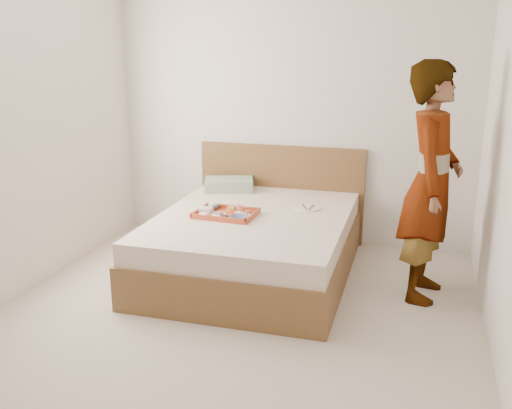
{
  "coord_description": "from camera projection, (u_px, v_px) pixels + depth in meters",
  "views": [
    {
      "loc": [
        1.2,
        -3.39,
        1.94
      ],
      "look_at": [
        -0.04,
        0.9,
        0.65
      ],
      "focal_mm": 39.97,
      "sensor_mm": 36.0,
      "label": 1
    }
  ],
  "objects": [
    {
      "name": "ground",
      "position": [
        226.0,
        328.0,
        3.99
      ],
      "size": [
        3.5,
        4.0,
        0.01
      ],
      "primitive_type": "cube",
      "color": "beige",
      "rests_on": "ground"
    },
    {
      "name": "wall_back",
      "position": [
        291.0,
        110.0,
        5.47
      ],
      "size": [
        3.5,
        0.01,
        2.6
      ],
      "primitive_type": "cube",
      "color": "silver",
      "rests_on": "ground"
    },
    {
      "name": "wall_front",
      "position": [
        12.0,
        252.0,
        1.78
      ],
      "size": [
        3.5,
        0.01,
        2.6
      ],
      "primitive_type": "cube",
      "color": "silver",
      "rests_on": "ground"
    },
    {
      "name": "bed",
      "position": [
        254.0,
        244.0,
        4.86
      ],
      "size": [
        1.65,
        2.0,
        0.53
      ],
      "primitive_type": "cube",
      "color": "brown",
      "rests_on": "ground"
    },
    {
      "name": "headboard",
      "position": [
        281.0,
        192.0,
        5.7
      ],
      "size": [
        1.65,
        0.06,
        0.95
      ],
      "primitive_type": "cube",
      "color": "brown",
      "rests_on": "ground"
    },
    {
      "name": "pillow",
      "position": [
        229.0,
        185.0,
        5.56
      ],
      "size": [
        0.54,
        0.44,
        0.11
      ],
      "primitive_type": "cube",
      "rotation": [
        0.0,
        0.0,
        0.31
      ],
      "color": "#8CB08E",
      "rests_on": "bed"
    },
    {
      "name": "tray",
      "position": [
        226.0,
        213.0,
        4.75
      ],
      "size": [
        0.51,
        0.39,
        0.04
      ],
      "primitive_type": "cube",
      "rotation": [
        0.0,
        0.0,
        -0.06
      ],
      "color": "#BC4427",
      "rests_on": "bed"
    },
    {
      "name": "prawn_plate",
      "position": [
        245.0,
        214.0,
        4.75
      ],
      "size": [
        0.18,
        0.18,
        0.01
      ],
      "primitive_type": "cylinder",
      "rotation": [
        0.0,
        0.0,
        -0.06
      ],
      "color": "white",
      "rests_on": "tray"
    },
    {
      "name": "navy_bowl_big",
      "position": [
        239.0,
        218.0,
        4.59
      ],
      "size": [
        0.15,
        0.15,
        0.03
      ],
      "primitive_type": "imported",
      "rotation": [
        0.0,
        0.0,
        -0.06
      ],
      "color": "navy",
      "rests_on": "tray"
    },
    {
      "name": "sauce_dish",
      "position": [
        224.0,
        218.0,
        4.61
      ],
      "size": [
        0.08,
        0.08,
        0.03
      ],
      "primitive_type": "cylinder",
      "rotation": [
        0.0,
        0.0,
        -0.06
      ],
      "color": "black",
      "rests_on": "tray"
    },
    {
      "name": "meat_plate",
      "position": [
        219.0,
        214.0,
        4.73
      ],
      "size": [
        0.13,
        0.13,
        0.01
      ],
      "primitive_type": "cylinder",
      "rotation": [
        0.0,
        0.0,
        -0.06
      ],
      "color": "white",
      "rests_on": "tray"
    },
    {
      "name": "bread_plate",
      "position": [
        233.0,
        210.0,
        4.84
      ],
      "size": [
        0.13,
        0.13,
        0.01
      ],
      "primitive_type": "cylinder",
      "rotation": [
        0.0,
        0.0,
        -0.06
      ],
      "color": "orange",
      "rests_on": "tray"
    },
    {
      "name": "salad_bowl",
      "position": [
        213.0,
        207.0,
        4.9
      ],
      "size": [
        0.11,
        0.11,
        0.03
      ],
      "primitive_type": "imported",
      "rotation": [
        0.0,
        0.0,
        -0.06
      ],
      "color": "navy",
      "rests_on": "tray"
    },
    {
      "name": "plastic_tub",
      "position": [
        206.0,
        210.0,
        4.79
      ],
      "size": [
        0.11,
        0.09,
        0.04
      ],
      "primitive_type": "cube",
      "rotation": [
        0.0,
        0.0,
        -0.06
      ],
      "color": "silver",
      "rests_on": "tray"
    },
    {
      "name": "cheese_round",
      "position": [
        203.0,
        215.0,
        4.69
      ],
      "size": [
        0.08,
        0.08,
        0.03
      ],
      "primitive_type": "cylinder",
      "rotation": [
        0.0,
        0.0,
        -0.06
      ],
      "color": "white",
      "rests_on": "tray"
    },
    {
      "name": "dinner_plate",
      "position": [
        308.0,
        208.0,
        4.95
      ],
      "size": [
        0.24,
        0.24,
        0.01
      ],
      "primitive_type": "cylinder",
      "rotation": [
        0.0,
        0.0,
        0.09
      ],
      "color": "white",
      "rests_on": "bed"
    },
    {
      "name": "person",
      "position": [
        431.0,
        183.0,
        4.27
      ],
      "size": [
        0.51,
        0.71,
        1.81
      ],
      "primitive_type": "imported",
      "rotation": [
        0.0,
        0.0,
        1.45
      ],
      "color": "silver",
      "rests_on": "ground"
    }
  ]
}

